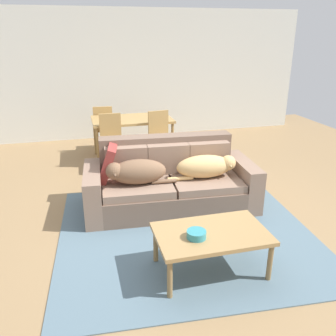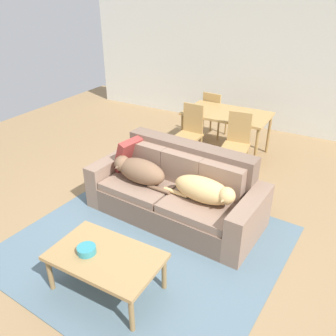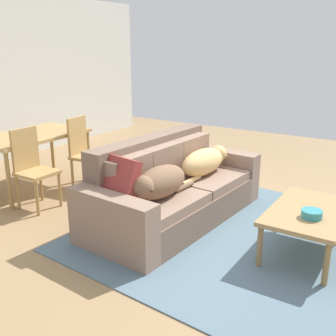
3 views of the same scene
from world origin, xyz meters
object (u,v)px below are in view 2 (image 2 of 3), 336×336
(dog_on_left_cushion, at_px, (139,170))
(dining_chair_near_left, at_px, (190,130))
(dog_on_right_cushion, at_px, (205,190))
(bowl_on_coffee_table, at_px, (87,250))
(throw_pillow_by_left_arm, at_px, (130,154))
(dining_table, at_px, (227,116))
(dining_chair_near_right, at_px, (237,141))
(couch, at_px, (178,192))
(dining_chair_far_left, at_px, (213,113))
(coffee_table, at_px, (106,259))

(dog_on_left_cushion, distance_m, dining_chair_near_left, 1.73)
(dog_on_right_cushion, xyz_separation_m, bowl_on_coffee_table, (-0.61, -1.37, -0.11))
(dog_on_right_cushion, relative_size, throw_pillow_by_left_arm, 1.93)
(dog_on_right_cushion, bearing_deg, dog_on_left_cushion, -176.99)
(bowl_on_coffee_table, xyz_separation_m, dining_table, (-0.00, 3.64, 0.21))
(dining_chair_near_right, bearing_deg, bowl_on_coffee_table, -104.45)
(couch, xyz_separation_m, dog_on_left_cushion, (-0.48, -0.16, 0.26))
(dining_table, xyz_separation_m, dining_chair_far_left, (-0.48, 0.57, -0.19))
(throw_pillow_by_left_arm, relative_size, bowl_on_coffee_table, 2.61)
(bowl_on_coffee_table, bearing_deg, dog_on_right_cushion, 66.13)
(throw_pillow_by_left_arm, relative_size, coffee_table, 0.44)
(dog_on_right_cushion, distance_m, dining_chair_near_right, 1.72)
(couch, bearing_deg, throw_pillow_by_left_arm, 176.44)
(dining_chair_far_left, bearing_deg, couch, 107.77)
(dog_on_left_cushion, relative_size, dining_chair_far_left, 0.96)
(coffee_table, xyz_separation_m, dining_table, (-0.17, 3.58, 0.29))
(throw_pillow_by_left_arm, bearing_deg, dog_on_left_cushion, -40.56)
(couch, xyz_separation_m, dining_chair_near_right, (0.24, 1.52, 0.19))
(dining_table, height_order, dining_chair_near_left, dining_chair_near_left)
(dog_on_left_cushion, bearing_deg, dining_chair_near_right, 70.93)
(couch, height_order, coffee_table, couch)
(dog_on_right_cushion, distance_m, dining_table, 2.35)
(bowl_on_coffee_table, xyz_separation_m, dining_chair_near_left, (-0.44, 3.11, 0.05))
(coffee_table, relative_size, bowl_on_coffee_table, 5.88)
(bowl_on_coffee_table, distance_m, dining_chair_near_right, 3.10)
(dog_on_right_cushion, bearing_deg, throw_pillow_by_left_arm, 171.18)
(dog_on_right_cushion, relative_size, coffee_table, 0.86)
(dog_on_right_cushion, relative_size, dining_chair_far_left, 1.02)
(dog_on_left_cushion, bearing_deg, dog_on_right_cushion, 3.01)
(dog_on_left_cushion, bearing_deg, dining_chair_far_left, 97.21)
(dog_on_right_cushion, bearing_deg, dining_table, 109.11)
(dining_table, xyz_separation_m, dining_chair_near_left, (-0.44, -0.53, -0.16))
(bowl_on_coffee_table, distance_m, dining_table, 3.65)
(dog_on_left_cushion, relative_size, coffee_table, 0.81)
(throw_pillow_by_left_arm, distance_m, dining_chair_near_left, 1.47)
(coffee_table, bearing_deg, dining_chair_near_right, 85.79)
(dog_on_right_cushion, xyz_separation_m, dining_chair_far_left, (-1.09, 2.83, -0.09))
(dog_on_left_cushion, height_order, throw_pillow_by_left_arm, throw_pillow_by_left_arm)
(couch, relative_size, dog_on_right_cushion, 2.50)
(dog_on_right_cushion, bearing_deg, bowl_on_coffee_table, -109.81)
(dog_on_left_cushion, bearing_deg, bowl_on_coffee_table, -72.79)
(dining_chair_far_left, bearing_deg, dog_on_left_cushion, 97.46)
(dog_on_left_cushion, xyz_separation_m, coffee_table, (0.50, -1.33, -0.20))
(dog_on_left_cushion, distance_m, coffee_table, 1.44)
(dog_on_left_cushion, bearing_deg, dining_table, 85.89)
(couch, height_order, dining_chair_near_left, dining_chair_near_left)
(dog_on_right_cushion, distance_m, throw_pillow_by_left_arm, 1.28)
(dog_on_left_cushion, height_order, dining_chair_near_left, dining_chair_near_left)
(couch, distance_m, throw_pillow_by_left_arm, 0.86)
(dog_on_right_cushion, relative_size, bowl_on_coffee_table, 5.03)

